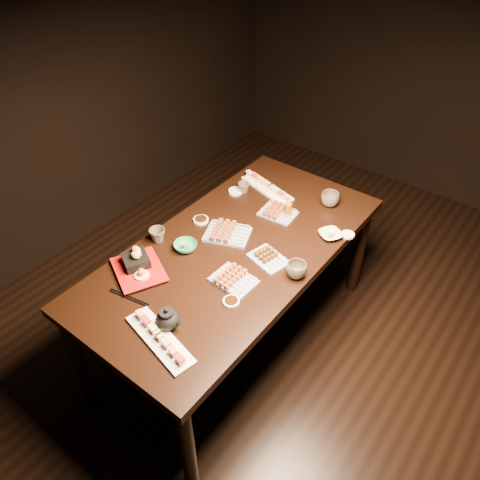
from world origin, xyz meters
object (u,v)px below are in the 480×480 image
dining_table (235,295)px  sushi_platter_near (159,337)px  yakitori_plate_center (227,231)px  edamame_bowl_green (186,246)px  tempura_tray (138,265)px  yakitori_plate_left (278,211)px  yakitori_plate_right (234,278)px  condiment_bottle (288,208)px  edamame_bowl_cream (330,235)px  sushi_platter_far (267,186)px  teacup_near_left (157,235)px  teacup_far_left (244,188)px  teacup_far_right (330,199)px  teapot (167,318)px  teacup_mid_right (296,270)px

dining_table → sushi_platter_near: (0.13, -0.69, 0.40)m
yakitori_plate_center → edamame_bowl_green: 0.25m
tempura_tray → dining_table: bearing=85.4°
edamame_bowl_green → yakitori_plate_left: bearing=68.8°
yakitori_plate_right → condiment_bottle: 0.62m
edamame_bowl_green → edamame_bowl_cream: bearing=45.1°
sushi_platter_near → edamame_bowl_cream: 1.11m
edamame_bowl_green → sushi_platter_far: bearing=88.8°
sushi_platter_near → teacup_near_left: teacup_near_left is taller
dining_table → teacup_far_left: bearing=127.7°
teacup_far_right → yakitori_plate_right: bearing=-93.5°
teapot → condiment_bottle: 1.01m
edamame_bowl_cream → tempura_tray: bearing=-126.8°
yakitori_plate_left → edamame_bowl_cream: yakitori_plate_left is taller
tempura_tray → sushi_platter_far: bearing=111.6°
teacup_far_left → teapot: size_ratio=0.55×
yakitori_plate_right → teacup_near_left: (-0.52, -0.01, 0.01)m
sushi_platter_near → teapot: (-0.03, 0.08, 0.03)m
yakitori_plate_center → teacup_far_right: (0.30, 0.60, 0.01)m
dining_table → teacup_mid_right: teacup_mid_right is taller
yakitori_plate_center → edamame_bowl_cream: yakitori_plate_center is taller
dining_table → tempura_tray: size_ratio=6.33×
edamame_bowl_green → teacup_mid_right: teacup_mid_right is taller
yakitori_plate_center → condiment_bottle: (0.17, 0.35, 0.03)m
yakitori_plate_center → teacup_far_right: 0.67m
yakitori_plate_left → teacup_near_left: teacup_near_left is taller
dining_table → teacup_far_right: 0.81m
sushi_platter_near → teacup_mid_right: 0.75m
dining_table → teacup_near_left: 0.59m
teacup_near_left → teacup_far_left: size_ratio=1.21×
yakitori_plate_center → yakitori_plate_right: 0.36m
sushi_platter_near → teacup_far_left: (-0.41, 1.14, 0.01)m
yakitori_plate_right → yakitori_plate_left: bearing=104.9°
tempura_tray → teacup_far_right: size_ratio=2.61×
sushi_platter_near → teacup_mid_right: bearing=82.5°
edamame_bowl_cream → teacup_near_left: size_ratio=1.39×
yakitori_plate_left → teapot: size_ratio=1.57×
condiment_bottle → teapot: bearing=-88.8°
edamame_bowl_green → teacup_near_left: 0.17m
yakitori_plate_center → teapot: (0.19, -0.66, 0.02)m
yakitori_plate_left → tempura_tray: tempura_tray is taller
yakitori_plate_right → teapot: 0.40m
yakitori_plate_center → edamame_bowl_cream: 0.57m
yakitori_plate_left → teapot: teapot is taller
sushi_platter_far → yakitori_plate_center: (0.09, -0.51, 0.01)m
sushi_platter_near → yakitori_plate_left: 1.08m
edamame_bowl_green → yakitori_plate_center: bearing=65.1°
teacup_mid_right → condiment_bottle: bearing=127.9°
yakitori_plate_right → condiment_bottle: condiment_bottle is taller
teacup_mid_right → teapot: 0.68m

